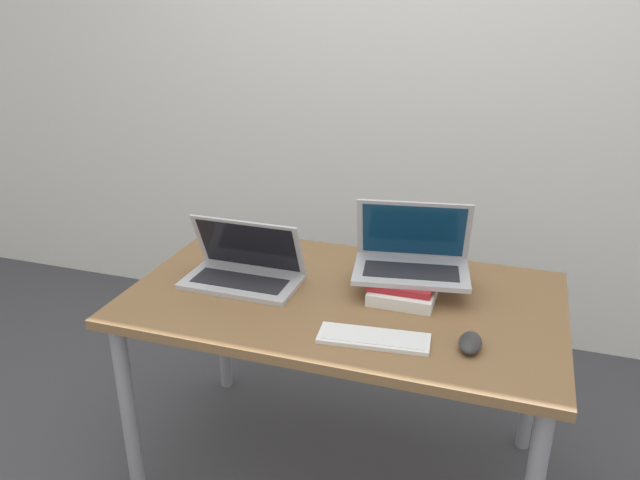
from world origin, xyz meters
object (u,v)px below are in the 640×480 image
at_px(book_stack, 406,284).
at_px(laptop_left, 244,269).
at_px(laptop_on_books, 412,258).
at_px(wireless_keyboard, 374,338).
at_px(mouse, 470,343).

bearing_deg(book_stack, laptop_left, -170.09).
xyz_separation_m(book_stack, laptop_on_books, (0.01, 0.04, 0.08)).
distance_m(laptop_left, laptop_on_books, 0.55).
xyz_separation_m(book_stack, wireless_keyboard, (-0.03, -0.32, -0.02)).
relative_size(book_stack, laptop_on_books, 0.70).
xyz_separation_m(laptop_left, book_stack, (0.52, 0.09, -0.02)).
bearing_deg(book_stack, mouse, -49.92).
distance_m(book_stack, mouse, 0.36).
distance_m(laptop_on_books, mouse, 0.39).
height_order(laptop_left, laptop_on_books, laptop_on_books).
bearing_deg(book_stack, laptop_on_books, 75.89).
relative_size(laptop_left, mouse, 3.44).
relative_size(laptop_left, laptop_on_books, 0.96).
height_order(laptop_left, mouse, laptop_left).
relative_size(book_stack, wireless_keyboard, 0.87).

